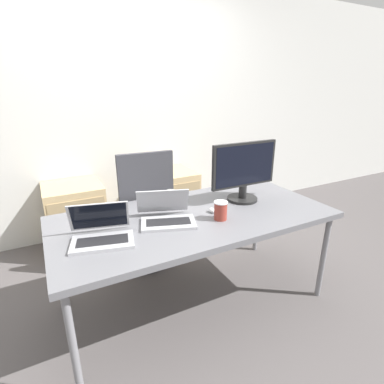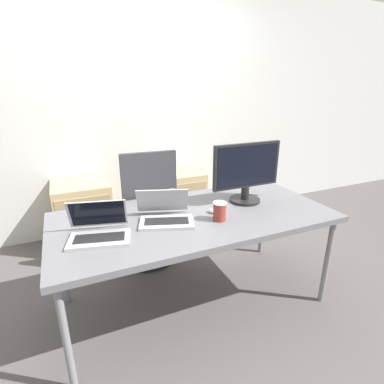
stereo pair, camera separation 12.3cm
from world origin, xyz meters
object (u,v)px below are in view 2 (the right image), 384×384
at_px(cabinet_right, 177,200).
at_px(mouse, 212,211).
at_px(office_chair, 147,221).
at_px(monitor, 246,172).
at_px(laptop_right, 99,230).
at_px(laptop_left, 165,215).
at_px(coffee_cup_brown, 220,211).
at_px(coffee_cup_white, 172,197).
at_px(cabinet_left, 84,214).

distance_m(cabinet_right, mouse, 1.34).
height_order(office_chair, monitor, monitor).
distance_m(laptop_right, mouse, 0.76).
xyz_separation_m(laptop_left, mouse, (0.34, -0.01, -0.03)).
bearing_deg(mouse, laptop_right, -176.68).
height_order(office_chair, coffee_cup_brown, office_chair).
bearing_deg(coffee_cup_white, laptop_right, -152.04).
relative_size(cabinet_left, monitor, 1.22).
bearing_deg(cabinet_right, mouse, -99.84).
distance_m(laptop_left, laptop_right, 0.43).
bearing_deg(mouse, cabinet_right, 80.16).
height_order(laptop_right, coffee_cup_white, laptop_right).
xyz_separation_m(office_chair, coffee_cup_white, (0.08, -0.45, 0.37)).
xyz_separation_m(cabinet_right, laptop_right, (-0.98, -1.31, 0.43)).
distance_m(cabinet_right, coffee_cup_white, 1.18).
distance_m(laptop_left, coffee_cup_white, 0.28).
relative_size(mouse, coffee_cup_white, 0.50).
height_order(mouse, coffee_cup_brown, coffee_cup_brown).
relative_size(office_chair, laptop_right, 2.80).
distance_m(cabinet_left, laptop_left, 1.40).
xyz_separation_m(mouse, coffee_cup_white, (-0.20, 0.25, 0.04)).
distance_m(office_chair, cabinet_right, 0.75).
bearing_deg(cabinet_left, office_chair, -47.95).
xyz_separation_m(cabinet_right, laptop_left, (-0.56, -1.25, 0.43)).
distance_m(office_chair, coffee_cup_white, 0.59).
xyz_separation_m(monitor, coffee_cup_brown, (-0.34, -0.22, -0.17)).
bearing_deg(monitor, cabinet_left, 133.74).
bearing_deg(laptop_right, cabinet_left, 90.90).
bearing_deg(monitor, coffee_cup_white, 163.67).
relative_size(laptop_right, coffee_cup_brown, 3.07).
bearing_deg(office_chair, cabinet_right, 48.00).
xyz_separation_m(laptop_left, coffee_cup_white, (0.14, 0.24, 0.01)).
relative_size(cabinet_left, coffee_cup_brown, 5.34).
relative_size(office_chair, cabinet_left, 1.61).
height_order(cabinet_right, mouse, mouse).
distance_m(office_chair, laptop_left, 0.79).
distance_m(cabinet_right, laptop_right, 1.69).
height_order(cabinet_right, coffee_cup_white, coffee_cup_white).
bearing_deg(laptop_left, mouse, -2.08).
distance_m(office_chair, mouse, 0.83).
height_order(cabinet_left, coffee_cup_brown, coffee_cup_brown).
relative_size(cabinet_right, coffee_cup_brown, 5.34).
height_order(laptop_left, coffee_cup_white, laptop_left).
relative_size(monitor, mouse, 9.47).
distance_m(monitor, mouse, 0.41).
height_order(office_chair, cabinet_left, office_chair).
height_order(office_chair, mouse, office_chair).
bearing_deg(cabinet_left, laptop_left, -70.43).
relative_size(laptop_left, laptop_right, 1.02).
relative_size(office_chair, cabinet_right, 1.61).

